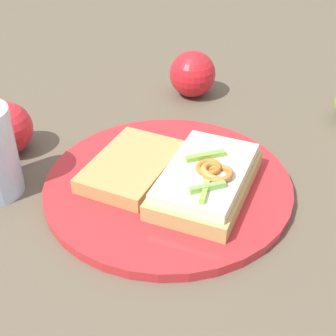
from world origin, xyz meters
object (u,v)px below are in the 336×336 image
Objects in this scene: bread_slice_side at (132,166)px; apple_0 at (6,128)px; sandwich at (207,179)px; apple_2 at (193,74)px; plate at (168,185)px.

apple_0 is at bearing -86.12° from bread_slice_side.
sandwich is 2.47× the size of apple_2.
apple_2 reaches higher than sandwich.
plate is 0.05m from bread_slice_side.
plate is 0.25m from apple_0.
sandwich is at bearing 92.19° from bread_slice_side.
apple_2 reaches higher than bread_slice_side.
bread_slice_side reaches higher than plate.
plate is at bearing 92.51° from bread_slice_side.
apple_0 is at bearing 3.18° from apple_2.
bread_slice_side is (0.06, -0.08, -0.01)m from sandwich.
apple_0 is (0.12, -0.15, 0.02)m from bread_slice_side.
apple_2 reaches higher than plate.
bread_slice_side is at bearing 40.09° from apple_2.
sandwich reaches higher than bread_slice_side.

